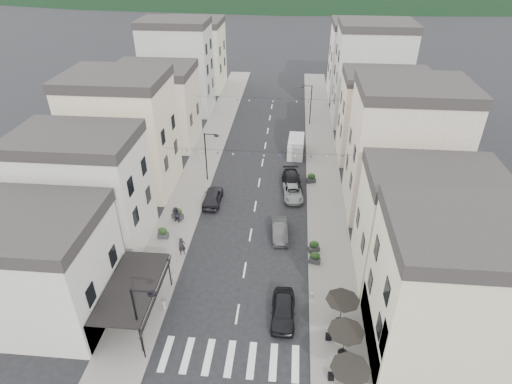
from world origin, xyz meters
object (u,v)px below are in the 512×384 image
at_px(parked_car_b, 280,230).
at_px(parked_car_d, 292,182).
at_px(parked_car_c, 293,192).
at_px(parked_car_a, 283,310).
at_px(pedestrian_b, 176,215).
at_px(delivery_van, 296,146).
at_px(pedestrian_a, 182,246).
at_px(parked_car_e, 213,197).

relative_size(parked_car_b, parked_car_d, 0.81).
bearing_deg(parked_car_c, parked_car_a, -96.93).
bearing_deg(pedestrian_b, parked_car_b, 18.55).
bearing_deg(delivery_van, parked_car_b, -91.87).
height_order(parked_car_c, pedestrian_a, pedestrian_a).
xyz_separation_m(parked_car_b, parked_car_e, (-7.40, 5.18, 0.09)).
bearing_deg(parked_car_a, parked_car_c, 88.27).
bearing_deg(pedestrian_a, parked_car_c, 20.12).
xyz_separation_m(parked_car_a, parked_car_e, (-8.09, 15.25, 0.01)).
relative_size(parked_car_b, pedestrian_a, 2.30).
xyz_separation_m(parked_car_d, delivery_van, (0.35, 8.56, 0.42)).
distance_m(parked_car_a, pedestrian_a, 11.32).
distance_m(parked_car_a, parked_car_b, 10.09).
xyz_separation_m(parked_car_a, pedestrian_a, (-9.29, 6.46, 0.25)).
height_order(parked_car_e, delivery_van, delivery_van).
relative_size(parked_car_c, delivery_van, 0.89).
bearing_deg(parked_car_c, delivery_van, 83.44).
distance_m(parked_car_d, parked_car_e, 9.31).
bearing_deg(parked_car_b, delivery_van, 80.59).
relative_size(parked_car_b, pedestrian_b, 2.31).
bearing_deg(parked_car_a, parked_car_e, 117.66).
distance_m(parked_car_b, pedestrian_b, 10.39).
xyz_separation_m(parked_car_d, pedestrian_a, (-9.57, -12.86, 0.28)).
height_order(parked_car_b, parked_car_d, parked_car_d).
bearing_deg(parked_car_d, parked_car_e, -159.79).
bearing_deg(parked_car_b, parked_car_e, 139.85).
relative_size(parked_car_b, parked_car_c, 0.92).
bearing_deg(parked_car_b, pedestrian_b, 168.57).
distance_m(parked_car_b, pedestrian_a, 9.33).
bearing_deg(parked_car_d, pedestrian_b, -150.03).
distance_m(parked_car_b, delivery_van, 17.87).
relative_size(delivery_van, pedestrian_b, 2.82).
xyz_separation_m(parked_car_a, delivery_van, (0.63, 27.89, 0.40)).
bearing_deg(pedestrian_a, delivery_van, 37.35).
relative_size(parked_car_a, parked_car_e, 0.99).
bearing_deg(parked_car_d, pedestrian_a, -132.43).
bearing_deg(parked_car_c, parked_car_d, 88.69).
bearing_deg(delivery_van, parked_car_a, -88.92).
distance_m(parked_car_c, pedestrian_b, 12.94).
xyz_separation_m(parked_car_b, pedestrian_b, (-10.32, 1.13, 0.33)).
bearing_deg(parked_car_a, delivery_van, 88.41).
xyz_separation_m(parked_car_c, parked_car_d, (-0.15, 2.10, 0.12)).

